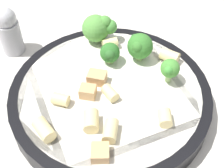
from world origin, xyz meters
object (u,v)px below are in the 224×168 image
(broccoli_floret_0, at_px, (172,69))
(rigatoni_5, at_px, (113,44))
(rigatoni_1, at_px, (115,93))
(rigatoni_2, at_px, (114,131))
(pasta_bowl, at_px, (112,95))
(broccoli_floret_1, at_px, (141,46))
(rigatoni_7, at_px, (63,99))
(chicken_chunk_1, at_px, (99,78))
(chicken_chunk_2, at_px, (90,92))
(broccoli_floret_2, at_px, (100,28))
(pepper_shaker, at_px, (10,31))
(rigatoni_4, at_px, (167,118))
(rigatoni_6, at_px, (46,130))
(chicken_chunk_0, at_px, (102,153))
(rigatoni_0, at_px, (171,56))
(broccoli_floret_3, at_px, (111,53))
(rigatoni_3, at_px, (93,121))

(broccoli_floret_0, xyz_separation_m, rigatoni_5, (0.07, 0.07, -0.02))
(rigatoni_1, xyz_separation_m, rigatoni_2, (-0.06, 0.00, 0.00))
(pasta_bowl, distance_m, rigatoni_1, 0.02)
(broccoli_floret_1, distance_m, rigatoni_7, 0.13)
(chicken_chunk_1, height_order, chicken_chunk_2, same)
(broccoli_floret_2, xyz_separation_m, pepper_shaker, (0.01, 0.14, -0.01))
(rigatoni_1, bearing_deg, broccoli_floret_1, -27.39)
(rigatoni_1, bearing_deg, rigatoni_7, 98.85)
(rigatoni_1, height_order, rigatoni_4, rigatoni_4)
(rigatoni_6, height_order, chicken_chunk_0, rigatoni_6)
(pasta_bowl, distance_m, rigatoni_4, 0.08)
(pasta_bowl, distance_m, rigatoni_5, 0.08)
(rigatoni_6, relative_size, chicken_chunk_0, 1.35)
(pasta_bowl, xyz_separation_m, chicken_chunk_2, (-0.01, 0.03, 0.02))
(rigatoni_6, height_order, chicken_chunk_1, rigatoni_6)
(pasta_bowl, bearing_deg, chicken_chunk_2, 110.23)
(chicken_chunk_1, bearing_deg, rigatoni_0, -68.02)
(chicken_chunk_0, bearing_deg, chicken_chunk_1, 3.08)
(rigatoni_6, distance_m, chicken_chunk_0, 0.07)
(broccoli_floret_1, bearing_deg, rigatoni_6, 137.61)
(pasta_bowl, distance_m, broccoli_floret_1, 0.08)
(broccoli_floret_1, xyz_separation_m, rigatoni_2, (-0.13, 0.04, -0.02))
(rigatoni_0, height_order, rigatoni_1, rigatoni_0)
(rigatoni_0, relative_size, rigatoni_4, 1.26)
(broccoli_floret_1, height_order, chicken_chunk_0, broccoli_floret_1)
(rigatoni_1, bearing_deg, pasta_bowl, 17.75)
(chicken_chunk_1, bearing_deg, rigatoni_2, -167.42)
(broccoli_floret_1, distance_m, rigatoni_6, 0.17)
(broccoli_floret_3, relative_size, rigatoni_0, 1.22)
(rigatoni_1, bearing_deg, rigatoni_2, 177.54)
(chicken_chunk_2, height_order, pepper_shaker, pepper_shaker)
(pasta_bowl, relative_size, rigatoni_2, 9.64)
(pasta_bowl, distance_m, pepper_shaker, 0.19)
(chicken_chunk_2, bearing_deg, rigatoni_1, -94.05)
(rigatoni_2, bearing_deg, broccoli_floret_2, 6.16)
(broccoli_floret_2, relative_size, pepper_shaker, 0.61)
(rigatoni_7, height_order, pepper_shaker, pepper_shaker)
(broccoli_floret_0, bearing_deg, rigatoni_6, 118.51)
(rigatoni_4, bearing_deg, chicken_chunk_1, 50.75)
(broccoli_floret_2, relative_size, chicken_chunk_2, 2.39)
(rigatoni_1, distance_m, chicken_chunk_1, 0.03)
(rigatoni_2, height_order, chicken_chunk_2, rigatoni_2)
(rigatoni_7, bearing_deg, broccoli_floret_3, -39.41)
(chicken_chunk_0, distance_m, pepper_shaker, 0.25)
(rigatoni_1, xyz_separation_m, rigatoni_4, (-0.04, -0.06, 0.00))
(rigatoni_3, xyz_separation_m, chicken_chunk_1, (0.07, -0.01, -0.00))
(rigatoni_2, distance_m, rigatoni_7, 0.08)
(rigatoni_7, height_order, chicken_chunk_2, same)
(pepper_shaker, bearing_deg, chicken_chunk_2, -134.25)
(broccoli_floret_3, xyz_separation_m, pepper_shaker, (0.06, 0.15, -0.01))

